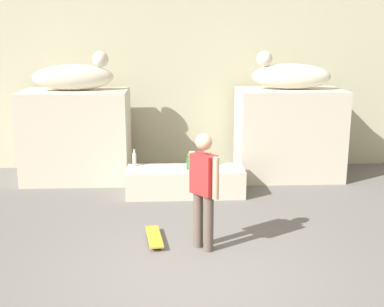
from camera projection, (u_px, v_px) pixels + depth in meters
The scene contains 12 objects.
ground_plane at pixel (193, 275), 6.24m from camera, with size 40.00×40.00×0.00m, color #605E5B.
facade_wall at pixel (182, 27), 10.93m from camera, with size 10.39×0.60×6.25m, color #B7B696.
pedestal_left at pixel (77, 136), 10.13m from camera, with size 2.14×1.29×1.86m, color beige.
pedestal_right at pixel (288, 134), 10.32m from camera, with size 2.14×1.29×1.86m, color beige.
statue_reclining_left at pixel (75, 76), 9.85m from camera, with size 1.65×0.74×0.78m.
statue_reclining_right at pixel (289, 75), 10.04m from camera, with size 1.66×0.76×0.78m.
ledge_block at pixel (185, 182), 9.29m from camera, with size 2.20×0.75×0.52m, color beige.
skater at pixel (204, 187), 6.79m from camera, with size 0.40×0.42×1.67m.
skateboard at pixel (154, 237), 7.24m from camera, with size 0.30×0.82×0.08m.
bottle_orange at pixel (210, 160), 9.40m from camera, with size 0.06×0.06×0.28m.
bottle_green at pixel (188, 163), 9.14m from camera, with size 0.07×0.07×0.29m.
bottle_clear at pixel (134, 159), 9.38m from camera, with size 0.07×0.07×0.32m.
Camera 1 is at (-0.27, -5.69, 2.98)m, focal length 46.00 mm.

